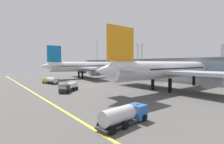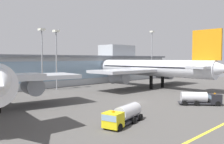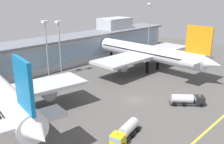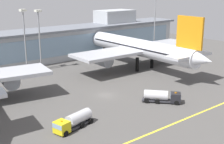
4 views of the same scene
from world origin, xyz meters
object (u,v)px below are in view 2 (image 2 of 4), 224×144
service_truck_far (123,115)px  apron_light_mast_centre (152,48)px  baggage_tug_near (201,98)px  apron_light_mast_west (56,50)px  airliner_near_right (149,68)px  apron_light_mast_far_east (42,49)px

service_truck_far → apron_light_mast_centre: apron_light_mast_centre is taller
baggage_tug_near → apron_light_mast_west: apron_light_mast_west is taller
service_truck_far → apron_light_mast_west: apron_light_mast_west is taller
baggage_tug_near → apron_light_mast_centre: apron_light_mast_centre is taller
airliner_near_right → apron_light_mast_west: 32.86m
service_truck_far → apron_light_mast_far_east: size_ratio=0.47×
service_truck_far → airliner_near_right: bearing=-161.8°
baggage_tug_near → service_truck_far: size_ratio=0.90×
airliner_near_right → baggage_tug_near: bearing=147.6°
apron_light_mast_west → apron_light_mast_far_east: apron_light_mast_far_east is taller
service_truck_far → apron_light_mast_far_east: bearing=-117.2°
airliner_near_right → service_truck_far: (-42.31, -26.14, -5.36)m
service_truck_far → apron_light_mast_far_east: apron_light_mast_far_east is taller
service_truck_far → apron_light_mast_centre: size_ratio=0.39×
baggage_tug_near → apron_light_mast_west: (-8.79, 45.32, 11.72)m
baggage_tug_near → apron_light_mast_centre: size_ratio=0.35×
apron_light_mast_west → airliner_near_right: bearing=-33.2°
apron_light_mast_centre → apron_light_mast_far_east: size_ratio=1.20×
service_truck_far → apron_light_mast_centre: (70.64, 45.40, 14.14)m
apron_light_mast_centre → apron_light_mast_far_east: 59.64m
airliner_near_right → service_truck_far: airliner_near_right is taller
airliner_near_right → baggage_tug_near: size_ratio=6.83×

